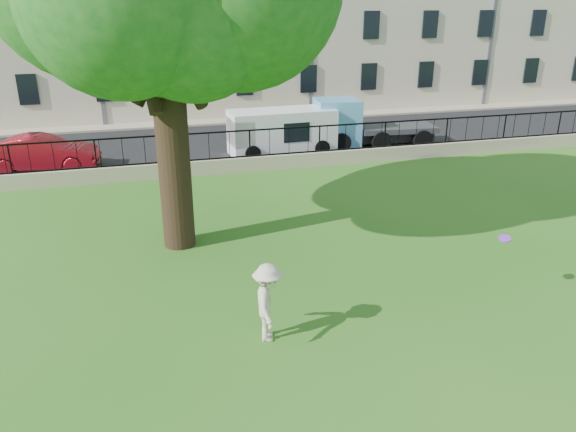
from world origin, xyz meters
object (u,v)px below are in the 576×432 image
object	(u,v)px
blue_truck	(372,122)
man	(268,303)
frisbee	(505,238)
red_sedan	(43,153)
white_van	(282,132)

from	to	relation	value
blue_truck	man	bearing A→B (deg)	-114.59
man	frisbee	xyz separation A→B (m)	(5.61, 0.16, 0.72)
frisbee	blue_truck	distance (m)	14.87
man	red_sedan	size ratio (longest dim) A/B	0.39
man	frisbee	bearing A→B (deg)	-75.95
frisbee	man	bearing A→B (deg)	-178.42
man	blue_truck	bearing A→B (deg)	-18.08
white_van	red_sedan	bearing A→B (deg)	177.75
white_van	man	bearing A→B (deg)	-108.27
man	frisbee	distance (m)	5.66
man	red_sedan	distance (m)	15.75
red_sedan	white_van	xyz separation A→B (m)	(10.21, 0.00, 0.28)
blue_truck	white_van	bearing A→B (deg)	-172.06
red_sedan	blue_truck	bearing A→B (deg)	-82.16
red_sedan	blue_truck	size ratio (longest dim) A/B	0.80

